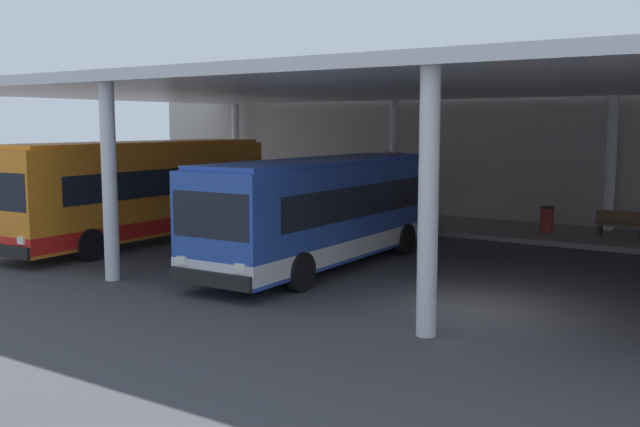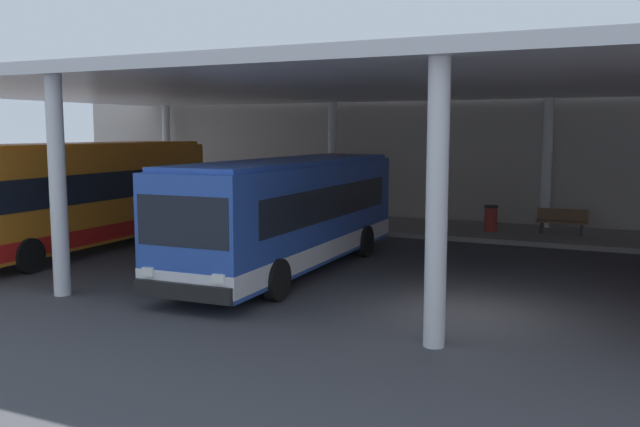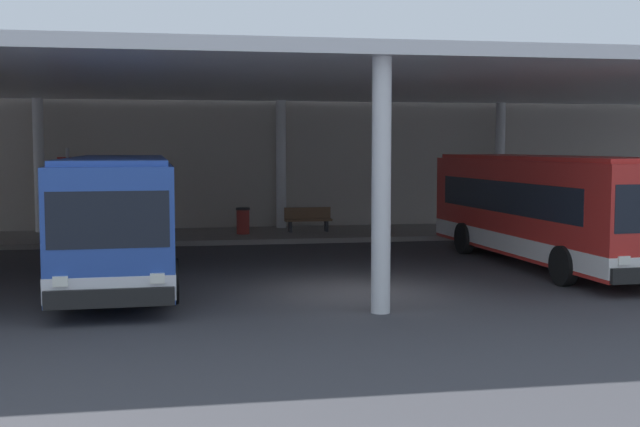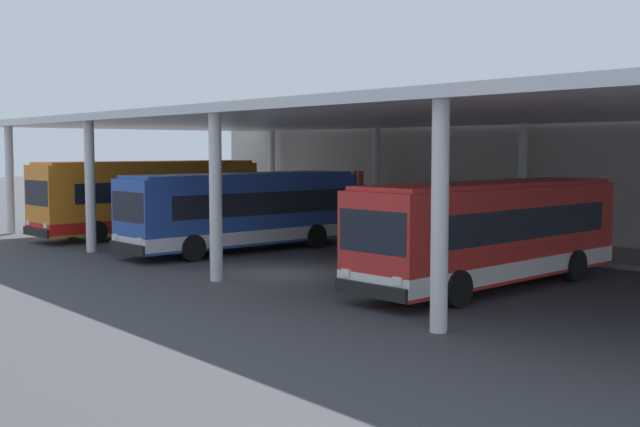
# 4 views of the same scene
# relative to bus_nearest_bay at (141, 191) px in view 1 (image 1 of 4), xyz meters

# --- Properties ---
(ground_plane) EXTENTS (200.00, 200.00, 0.00)m
(ground_plane) POSITION_rel_bus_nearest_bay_xyz_m (13.42, -2.37, -1.84)
(ground_plane) COLOR #3D3D42
(platform_kerb) EXTENTS (42.00, 4.50, 0.18)m
(platform_kerb) POSITION_rel_bus_nearest_bay_xyz_m (13.42, 9.38, -1.75)
(platform_kerb) COLOR gray
(platform_kerb) RESTS_ON ground
(station_building_facade) EXTENTS (48.00, 1.60, 7.00)m
(station_building_facade) POSITION_rel_bus_nearest_bay_xyz_m (13.42, 12.63, 1.66)
(station_building_facade) COLOR #ADA399
(station_building_facade) RESTS_ON ground
(canopy_shelter) EXTENTS (40.00, 17.00, 5.55)m
(canopy_shelter) POSITION_rel_bus_nearest_bay_xyz_m (13.42, 3.13, 3.45)
(canopy_shelter) COLOR silver
(canopy_shelter) RESTS_ON ground
(bus_nearest_bay) EXTENTS (3.11, 11.44, 3.57)m
(bus_nearest_bay) POSITION_rel_bus_nearest_bay_xyz_m (0.00, 0.00, 0.00)
(bus_nearest_bay) COLOR orange
(bus_nearest_bay) RESTS_ON ground
(bus_second_bay) EXTENTS (2.94, 10.60, 3.17)m
(bus_second_bay) POSITION_rel_bus_nearest_bay_xyz_m (7.83, 0.04, -0.19)
(bus_second_bay) COLOR #284CA8
(bus_second_bay) RESTS_ON ground
(bench_waiting) EXTENTS (1.80, 0.45, 0.92)m
(bench_waiting) POSITION_rel_bus_nearest_bay_xyz_m (14.23, 9.45, -1.18)
(bench_waiting) COLOR brown
(bench_waiting) RESTS_ON platform_kerb
(trash_bin) EXTENTS (0.52, 0.52, 0.98)m
(trash_bin) POSITION_rel_bus_nearest_bay_xyz_m (11.71, 9.05, -1.16)
(trash_bin) COLOR maroon
(trash_bin) RESTS_ON platform_kerb
(banner_sign) EXTENTS (0.70, 0.12, 3.20)m
(banner_sign) POSITION_rel_bus_nearest_bay_xyz_m (5.53, 8.57, 0.14)
(banner_sign) COLOR #B2B2B7
(banner_sign) RESTS_ON platform_kerb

